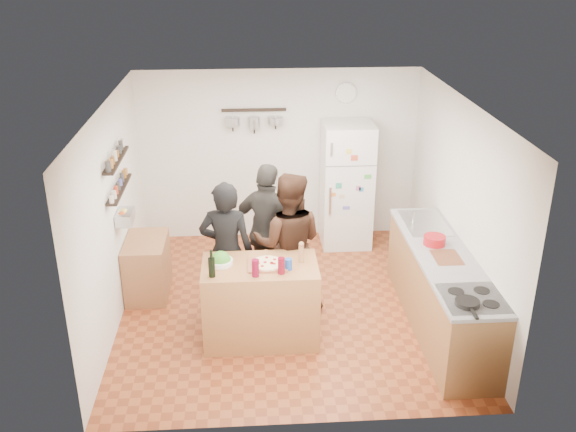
{
  "coord_description": "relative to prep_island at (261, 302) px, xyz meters",
  "views": [
    {
      "loc": [
        -0.46,
        -6.77,
        4.11
      ],
      "look_at": [
        0.0,
        0.1,
        1.15
      ],
      "focal_mm": 40.0,
      "sensor_mm": 36.0,
      "label": 1
    }
  ],
  "objects": [
    {
      "name": "salad_bowl",
      "position": [
        -0.42,
        0.05,
        0.48
      ],
      "size": [
        0.26,
        0.26,
        0.05
      ],
      "primitive_type": "cylinder",
      "color": "silver",
      "rests_on": "prep_island"
    },
    {
      "name": "fridge",
      "position": [
        1.3,
        2.41,
        0.45
      ],
      "size": [
        0.7,
        0.68,
        1.8
      ],
      "primitive_type": "cube",
      "color": "white",
      "rests_on": "floor"
    },
    {
      "name": "side_table",
      "position": [
        -1.39,
        1.08,
        -0.09
      ],
      "size": [
        0.5,
        0.8,
        0.73
      ],
      "primitive_type": "cube",
      "color": "#AC7248",
      "rests_on": "floor"
    },
    {
      "name": "stove_top",
      "position": [
        2.05,
        -0.84,
        0.46
      ],
      "size": [
        0.6,
        0.62,
        0.02
      ],
      "primitive_type": "cube",
      "color": "white",
      "rests_on": "counter_run"
    },
    {
      "name": "pizza",
      "position": [
        0.08,
        -0.02,
        0.48
      ],
      "size": [
        0.34,
        0.34,
        0.02
      ],
      "primitive_type": "cylinder",
      "color": "beige",
      "rests_on": "pizza_board"
    },
    {
      "name": "red_bowl",
      "position": [
        2.0,
        0.36,
        0.52
      ],
      "size": [
        0.25,
        0.25,
        0.1
      ],
      "primitive_type": "cylinder",
      "color": "#AA131A",
      "rests_on": "counter_run"
    },
    {
      "name": "person_center",
      "position": [
        0.34,
        0.58,
        0.42
      ],
      "size": [
        0.94,
        0.78,
        1.74
      ],
      "primitive_type": "imported",
      "rotation": [
        0.0,
        0.0,
        2.99
      ],
      "color": "black",
      "rests_on": "floor"
    },
    {
      "name": "pepper_mill",
      "position": [
        0.45,
        0.05,
        0.55
      ],
      "size": [
        0.06,
        0.06,
        0.19
      ],
      "primitive_type": "cylinder",
      "color": "#95663E",
      "rests_on": "prep_island"
    },
    {
      "name": "sink",
      "position": [
        2.05,
        0.96,
        0.46
      ],
      "size": [
        0.5,
        0.8,
        0.03
      ],
      "primitive_type": "cube",
      "color": "silver",
      "rests_on": "counter_run"
    },
    {
      "name": "wine_glass_near",
      "position": [
        -0.05,
        -0.24,
        0.55
      ],
      "size": [
        0.08,
        0.08,
        0.19
      ],
      "primitive_type": "cylinder",
      "color": "#5E081F",
      "rests_on": "prep_island"
    },
    {
      "name": "cutting_board",
      "position": [
        2.05,
        0.03,
        0.46
      ],
      "size": [
        0.3,
        0.4,
        0.02
      ],
      "primitive_type": "cube",
      "color": "#9A5838",
      "rests_on": "counter_run"
    },
    {
      "name": "person_left",
      "position": [
        -0.37,
        0.48,
        0.39
      ],
      "size": [
        0.66,
        0.47,
        1.69
      ],
      "primitive_type": "imported",
      "rotation": [
        0.0,
        0.0,
        3.03
      ],
      "color": "black",
      "rests_on": "floor"
    },
    {
      "name": "produce_basket",
      "position": [
        -1.55,
        0.86,
        0.69
      ],
      "size": [
        0.18,
        0.35,
        0.14
      ],
      "primitive_type": "cube",
      "color": "silver",
      "rests_on": "left_wall"
    },
    {
      "name": "wine_glass_far",
      "position": [
        0.22,
        -0.2,
        0.54
      ],
      "size": [
        0.07,
        0.07,
        0.18
      ],
      "primitive_type": "cylinder",
      "color": "#610818",
      "rests_on": "prep_island"
    },
    {
      "name": "salt_canister",
      "position": [
        0.3,
        -0.12,
        0.52
      ],
      "size": [
        0.08,
        0.08,
        0.12
      ],
      "primitive_type": "cylinder",
      "color": "#1A4091",
      "rests_on": "prep_island"
    },
    {
      "name": "pizza_board",
      "position": [
        0.08,
        -0.02,
        0.47
      ],
      "size": [
        0.42,
        0.34,
        0.02
      ],
      "primitive_type": "cube",
      "color": "brown",
      "rests_on": "prep_island"
    },
    {
      "name": "room_shell",
      "position": [
        0.35,
        1.04,
        0.79
      ],
      "size": [
        4.2,
        4.2,
        4.2
      ],
      "color": "brown",
      "rests_on": "ground"
    },
    {
      "name": "counter_run",
      "position": [
        2.05,
        0.11,
        -0.01
      ],
      "size": [
        0.63,
        2.63,
        0.9
      ],
      "primitive_type": "cube",
      "color": "#9E7042",
      "rests_on": "floor"
    },
    {
      "name": "wall_clock",
      "position": [
        1.3,
        2.74,
        1.69
      ],
      "size": [
        0.3,
        0.03,
        0.3
      ],
      "primitive_type": "cylinder",
      "rotation": [
        1.57,
        0.0,
        0.0
      ],
      "color": "silver",
      "rests_on": "back_wall"
    },
    {
      "name": "person_back",
      "position": [
        0.13,
        0.98,
        0.4
      ],
      "size": [
        1.08,
        0.85,
        1.71
      ],
      "primitive_type": "imported",
      "rotation": [
        0.0,
        0.0,
        2.64
      ],
      "color": "#2B2826",
      "rests_on": "floor"
    },
    {
      "name": "prep_island",
      "position": [
        0.0,
        0.0,
        0.0
      ],
      "size": [
        1.25,
        0.72,
        0.91
      ],
      "primitive_type": "cube",
      "color": "#A1693B",
      "rests_on": "floor"
    },
    {
      "name": "skillet",
      "position": [
        1.95,
        -0.96,
        0.49
      ],
      "size": [
        0.24,
        0.24,
        0.05
      ],
      "primitive_type": "cylinder",
      "color": "black",
      "rests_on": "stove_top"
    },
    {
      "name": "wine_bottle",
      "position": [
        -0.5,
        -0.22,
        0.56
      ],
      "size": [
        0.07,
        0.07,
        0.21
      ],
      "primitive_type": "cylinder",
      "color": "black",
      "rests_on": "prep_island"
    },
    {
      "name": "spice_shelf_lower",
      "position": [
        -1.58,
        0.86,
        1.04
      ],
      "size": [
        0.12,
        1.0,
        0.02
      ],
      "primitive_type": "cube",
      "color": "black",
      "rests_on": "left_wall"
    },
    {
      "name": "pot_rack",
      "position": [
        0.0,
        2.66,
        1.49
      ],
      "size": [
        0.9,
        0.04,
        0.04
      ],
      "primitive_type": "cube",
      "color": "black",
      "rests_on": "back_wall"
    },
    {
      "name": "spice_shelf_upper",
      "position": [
        -1.58,
        0.86,
        1.4
      ],
      "size": [
        0.12,
        1.0,
        0.02
      ],
      "primitive_type": "cube",
      "color": "black",
      "rests_on": "left_wall"
    }
  ]
}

